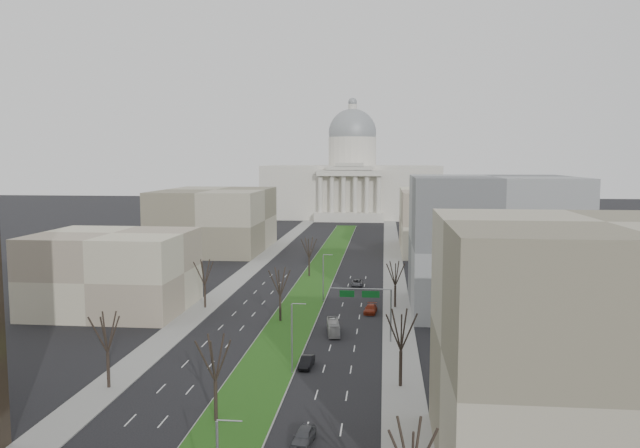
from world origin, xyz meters
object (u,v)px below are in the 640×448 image
Objects in this scene: car_grey_near at (304,436)px; box_van at (333,327)px; car_grey_far at (357,283)px; car_black at (307,362)px; car_red at (371,309)px.

car_grey_near is 37.74m from box_van.
car_black is at bearing -95.60° from car_grey_far.
car_grey_far is at bearing 79.05° from box_van.
car_red reaches higher than car_grey_far.
car_grey_far is 36.71m from box_van.
car_black is 16.13m from box_van.
car_red is 23.24m from car_grey_far.
car_red is at bearing 60.46° from box_van.
car_grey_far is at bearing 103.77° from car_red.
car_grey_near is 51.66m from car_red.
car_red is (5.18, 51.40, -0.01)m from car_grey_near.
box_van is at bearing 97.13° from car_grey_near.
car_black is at bearing 103.14° from car_grey_near.
car_grey_near is 1.00× the size of car_black.
car_grey_near reaches higher than car_red.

